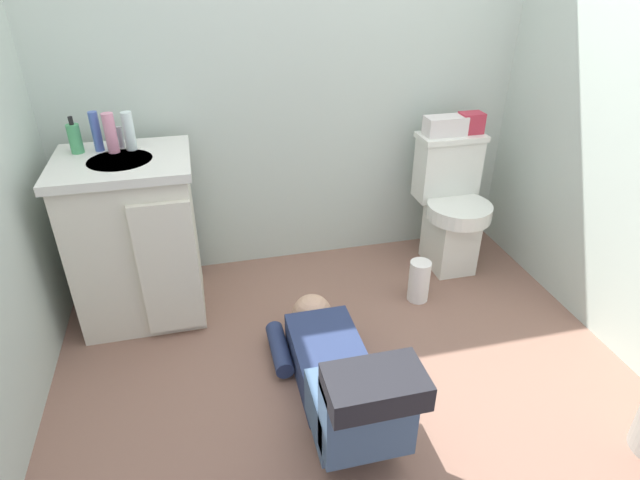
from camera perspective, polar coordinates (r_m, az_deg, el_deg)
ground_plane at (r=2.42m, az=2.42°, el=-13.96°), size 2.99×3.00×0.04m
wall_back at (r=2.79m, az=-3.20°, el=20.46°), size 2.65×0.08×2.40m
toilet at (r=3.02m, az=14.07°, el=3.72°), size 0.36×0.46×0.75m
vanity_cabinet at (r=2.65m, az=-19.40°, el=0.22°), size 0.60×0.53×0.82m
faucet at (r=2.61m, az=-20.95°, el=10.43°), size 0.02×0.02×0.10m
person_plumber at (r=2.11m, az=2.17°, el=-14.60°), size 0.38×1.06×0.52m
tissue_box at (r=2.92m, az=13.52°, el=12.05°), size 0.22×0.11×0.10m
toiletry_bag at (r=2.99m, az=16.17°, el=12.20°), size 0.12×0.09×0.11m
soap_dispenser at (r=2.62m, az=-25.20°, el=10.03°), size 0.06×0.06×0.17m
bottle_blue at (r=2.60m, az=-23.26°, el=10.83°), size 0.04×0.04×0.18m
bottle_pink at (r=2.55m, az=-21.91°, el=10.79°), size 0.05×0.05×0.18m
bottle_clear at (r=2.56m, az=-20.15°, el=11.11°), size 0.05×0.05×0.17m
paper_towel_roll at (r=2.78m, az=10.77°, el=-4.41°), size 0.11×0.11×0.23m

